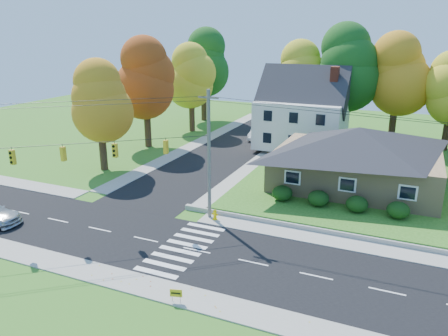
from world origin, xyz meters
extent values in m
plane|color=#3D7923|center=(0.00, 0.00, 0.00)|extent=(120.00, 120.00, 0.00)
cube|color=black|center=(0.00, 0.00, 0.01)|extent=(90.00, 8.00, 0.02)
cube|color=black|center=(-8.00, 26.00, 0.01)|extent=(8.00, 44.00, 0.02)
cube|color=#9C9A90|center=(0.00, 5.00, 0.04)|extent=(90.00, 2.00, 0.08)
cube|color=#9C9A90|center=(0.00, -5.00, 0.04)|extent=(90.00, 2.00, 0.08)
cube|color=#3D7923|center=(13.00, 21.00, 0.25)|extent=(30.00, 30.00, 0.50)
cube|color=tan|center=(8.00, 16.00, 2.10)|extent=(14.00, 10.00, 3.20)
pyramid|color=#26262B|center=(8.00, 16.00, 4.80)|extent=(14.60, 10.60, 2.20)
cube|color=silver|center=(0.00, 28.00, 3.30)|extent=(10.00, 8.00, 5.60)
pyramid|color=#26262B|center=(0.00, 28.00, 7.30)|extent=(10.40, 8.40, 2.40)
cube|color=brown|center=(3.50, 28.00, 5.30)|extent=(0.90, 0.90, 9.60)
ellipsoid|color=#163A10|center=(3.00, 9.80, 1.14)|extent=(1.70, 1.70, 1.27)
ellipsoid|color=#163A10|center=(6.00, 9.80, 1.14)|extent=(1.70, 1.70, 1.27)
ellipsoid|color=#163A10|center=(9.00, 9.80, 1.14)|extent=(1.70, 1.70, 1.27)
ellipsoid|color=#163A10|center=(12.00, 9.80, 1.14)|extent=(1.70, 1.70, 1.27)
cylinder|color=#666059|center=(-1.50, 5.20, 5.00)|extent=(0.26, 0.26, 10.00)
cube|color=#666059|center=(-1.50, 5.20, 9.40)|extent=(1.60, 0.12, 0.12)
cube|color=gold|center=(-12.00, -3.20, 5.95)|extent=(0.34, 0.26, 1.00)
cube|color=gold|center=(-9.50, -1.20, 5.95)|extent=(0.26, 0.34, 1.00)
cube|color=gold|center=(-6.80, 0.95, 5.95)|extent=(0.34, 0.26, 1.00)
cube|color=gold|center=(-4.00, 3.20, 5.95)|extent=(0.26, 0.34, 1.00)
cylinder|color=black|center=(-8.00, 0.00, 6.60)|extent=(13.02, 10.43, 0.04)
cylinder|color=#3F2A19|center=(-2.00, 34.00, 3.20)|extent=(0.80, 0.80, 5.40)
sphere|color=gold|center=(-2.00, 34.00, 7.10)|extent=(6.72, 6.72, 6.72)
sphere|color=gold|center=(-2.00, 34.00, 8.78)|extent=(5.91, 5.91, 5.91)
sphere|color=gold|center=(-2.00, 34.00, 10.46)|extent=(5.11, 5.11, 5.11)
cylinder|color=#3F2A19|center=(4.00, 33.00, 3.65)|extent=(0.86, 0.86, 6.30)
sphere|color=#1A5218|center=(4.00, 33.00, 8.20)|extent=(7.84, 7.84, 7.84)
sphere|color=#1A5218|center=(4.00, 33.00, 10.16)|extent=(6.90, 6.90, 6.90)
sphere|color=#1A5218|center=(4.00, 33.00, 12.12)|extent=(5.96, 5.96, 5.96)
cylinder|color=#3F2A19|center=(10.00, 34.00, 3.43)|extent=(0.83, 0.83, 5.85)
sphere|color=orange|center=(10.00, 34.00, 7.65)|extent=(7.28, 7.28, 7.28)
sphere|color=orange|center=(10.00, 34.00, 9.47)|extent=(6.41, 6.41, 6.41)
sphere|color=orange|center=(10.00, 34.00, 11.29)|extent=(5.53, 5.53, 5.53)
cylinder|color=#3F2A19|center=(16.00, 33.00, 2.98)|extent=(0.77, 0.77, 4.95)
cylinder|color=#3F2A19|center=(-17.00, 12.00, 2.48)|extent=(0.77, 0.77, 4.95)
sphere|color=orange|center=(-17.00, 12.00, 6.05)|extent=(6.16, 6.16, 6.16)
sphere|color=orange|center=(-17.00, 12.00, 7.59)|extent=(5.42, 5.42, 5.42)
sphere|color=orange|center=(-17.00, 12.00, 9.13)|extent=(4.68, 4.68, 4.68)
cylinder|color=#3F2A19|center=(-18.00, 22.00, 2.93)|extent=(0.83, 0.83, 5.85)
sphere|color=#993E13|center=(-18.00, 22.00, 7.15)|extent=(7.28, 7.28, 7.28)
sphere|color=#993E13|center=(-18.00, 22.00, 8.97)|extent=(6.41, 6.41, 6.41)
sphere|color=#993E13|center=(-18.00, 22.00, 10.79)|extent=(5.53, 5.53, 5.53)
cylinder|color=#3F2A19|center=(-17.00, 32.00, 2.70)|extent=(0.80, 0.80, 5.40)
sphere|color=gold|center=(-17.00, 32.00, 6.60)|extent=(6.72, 6.72, 6.72)
sphere|color=gold|center=(-17.00, 32.00, 8.28)|extent=(5.91, 5.91, 5.91)
sphere|color=gold|center=(-17.00, 32.00, 9.96)|extent=(5.11, 5.11, 5.11)
cylinder|color=#3F2A19|center=(-19.00, 40.00, 3.15)|extent=(0.86, 0.86, 6.30)
sphere|color=#1A5218|center=(-19.00, 40.00, 7.70)|extent=(7.84, 7.84, 7.84)
sphere|color=#1A5218|center=(-19.00, 40.00, 9.66)|extent=(6.90, 6.90, 6.90)
sphere|color=#1A5218|center=(-19.00, 40.00, 11.62)|extent=(5.96, 5.96, 5.96)
imported|color=white|center=(-6.60, 31.26, 0.83)|extent=(2.02, 5.01, 1.62)
cylinder|color=#FFD000|center=(-0.92, 4.93, 0.05)|extent=(0.39, 0.39, 0.11)
cylinder|color=#FFD000|center=(-0.92, 4.93, 0.38)|extent=(0.26, 0.26, 0.60)
sphere|color=#FFD000|center=(-0.92, 4.93, 0.74)|extent=(0.28, 0.28, 0.28)
cylinder|color=#FFD000|center=(-0.92, 4.93, 0.49)|extent=(0.50, 0.20, 0.13)
cylinder|color=black|center=(1.42, -5.68, 0.28)|extent=(0.02, 0.02, 0.56)
cylinder|color=black|center=(1.92, -5.68, 0.28)|extent=(0.02, 0.02, 0.56)
cube|color=yellow|center=(1.67, -5.68, 0.62)|extent=(0.66, 0.21, 0.45)
camera|label=1|loc=(12.09, -23.15, 14.04)|focal=35.00mm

